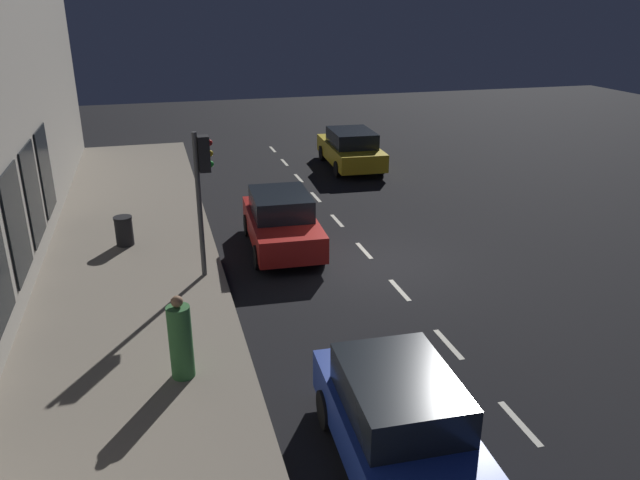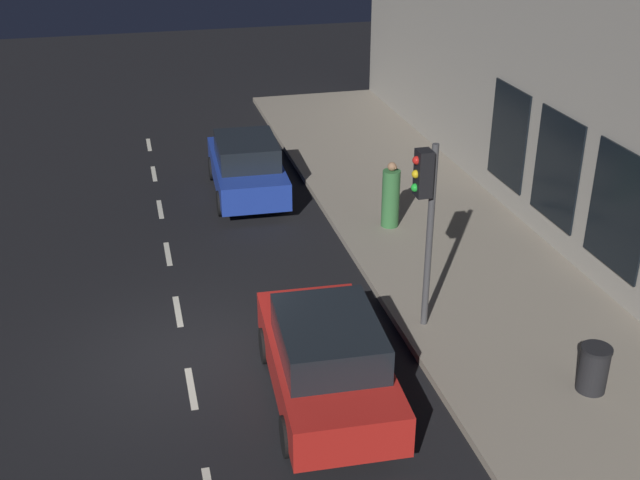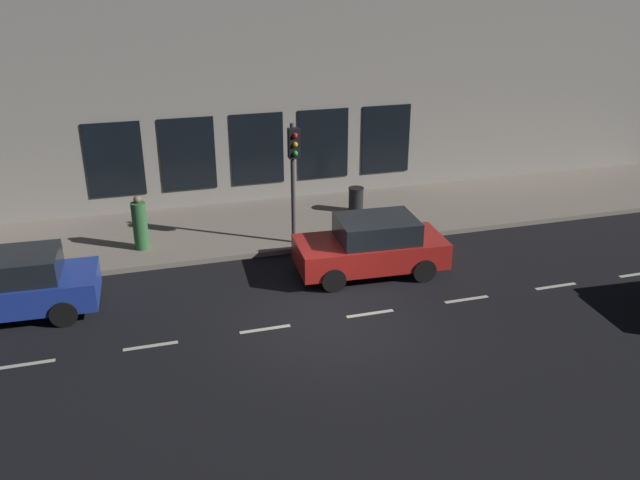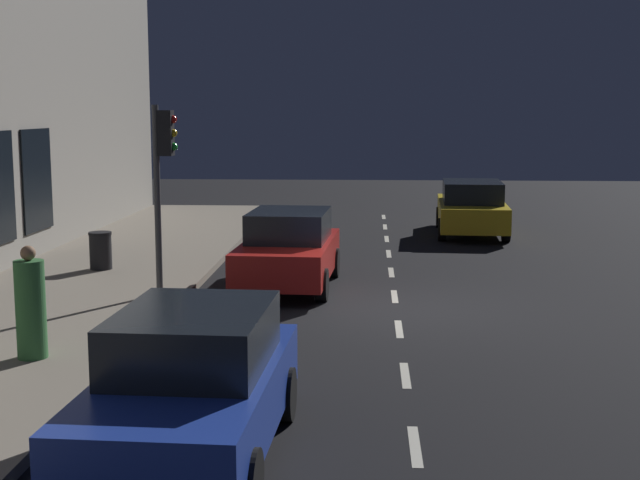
# 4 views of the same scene
# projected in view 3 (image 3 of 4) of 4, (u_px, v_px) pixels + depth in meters

# --- Properties ---
(ground_plane) EXTENTS (60.00, 60.00, 0.00)m
(ground_plane) POSITION_uv_depth(u_px,v_px,m) (331.00, 319.00, 15.92)
(ground_plane) COLOR black
(sidewalk) EXTENTS (4.50, 32.00, 0.15)m
(sidewalk) POSITION_uv_depth(u_px,v_px,m) (273.00, 224.00, 21.41)
(sidewalk) COLOR gray
(sidewalk) RESTS_ON ground
(building_facade) EXTENTS (0.65, 32.00, 7.73)m
(building_facade) POSITION_uv_depth(u_px,v_px,m) (253.00, 92.00, 22.18)
(building_facade) COLOR gray
(building_facade) RESTS_ON ground
(lane_centre_line) EXTENTS (0.12, 27.20, 0.01)m
(lane_centre_line) POSITION_uv_depth(u_px,v_px,m) (370.00, 314.00, 16.18)
(lane_centre_line) COLOR beige
(lane_centre_line) RESTS_ON ground
(traffic_light) EXTENTS (0.47, 0.32, 3.58)m
(traffic_light) POSITION_uv_depth(u_px,v_px,m) (294.00, 160.00, 18.78)
(traffic_light) COLOR #424244
(traffic_light) RESTS_ON sidewalk
(parked_car_0) EXTENTS (1.95, 4.12, 1.58)m
(parked_car_0) POSITION_uv_depth(u_px,v_px,m) (11.00, 286.00, 15.81)
(parked_car_0) COLOR #1E389E
(parked_car_0) RESTS_ON ground
(parked_car_1) EXTENTS (2.03, 4.09, 1.58)m
(parked_car_1) POSITION_uv_depth(u_px,v_px,m) (372.00, 246.00, 18.00)
(parked_car_1) COLOR red
(parked_car_1) RESTS_ON ground
(pedestrian_0) EXTENTS (0.60, 0.60, 1.61)m
(pedestrian_0) POSITION_uv_depth(u_px,v_px,m) (140.00, 225.00, 19.17)
(pedestrian_0) COLOR #336B38
(pedestrian_0) RESTS_ON sidewalk
(trash_bin) EXTENTS (0.51, 0.51, 0.83)m
(trash_bin) POSITION_uv_depth(u_px,v_px,m) (356.00, 200.00, 22.11)
(trash_bin) COLOR black
(trash_bin) RESTS_ON sidewalk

